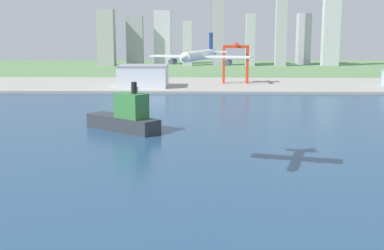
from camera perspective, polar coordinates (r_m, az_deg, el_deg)
name	(u,v)px	position (r m, az deg, el deg)	size (l,w,h in m)	color
ground_plane	(220,116)	(347.20, 3.08, 1.00)	(2400.00, 2400.00, 0.00)	#5A8151
water_bay	(222,133)	(288.20, 3.39, -0.94)	(840.00, 360.00, 0.15)	navy
industrial_pier	(215,85)	(535.36, 2.54, 4.48)	(840.00, 140.00, 2.50)	#9B9890
airplane_landing	(200,56)	(201.16, 0.85, 7.71)	(41.00, 42.92, 12.22)	white
container_barge	(126,117)	(295.60, -7.38, 0.87)	(46.46, 40.58, 28.59)	#2D3338
tugboat_small	(134,95)	(432.36, -6.50, 3.36)	(9.45, 21.44, 13.50)	black
port_crane_red	(236,54)	(537.60, 4.88, 7.84)	(26.83, 35.54, 42.09)	red
warehouse_main	(143,76)	(506.07, -5.44, 5.45)	(47.42, 39.87, 21.29)	silver
distant_skyline	(221,34)	(859.33, 3.28, 10.10)	(391.96, 72.80, 152.76)	#9EA39F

